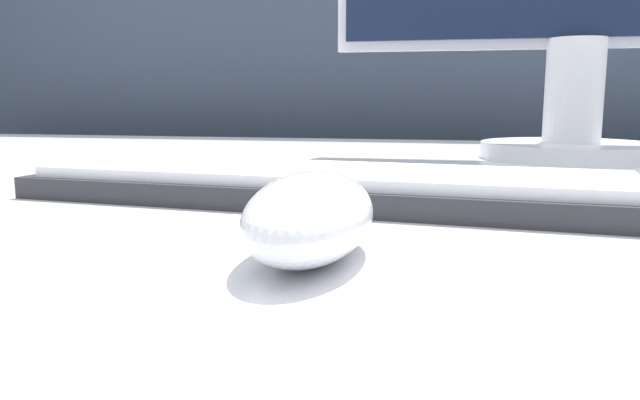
% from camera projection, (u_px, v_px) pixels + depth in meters
% --- Properties ---
extents(partition_panel, '(5.00, 0.03, 1.21)m').
position_uv_depth(partition_panel, '(450.00, 208.00, 1.25)').
color(partition_panel, '#333D4C').
rests_on(partition_panel, ground_plane).
extents(computer_mouse_near, '(0.06, 0.12, 0.04)m').
position_uv_depth(computer_mouse_near, '(304.00, 216.00, 0.29)').
color(computer_mouse_near, white).
rests_on(computer_mouse_near, desk).
extents(keyboard, '(0.46, 0.17, 0.02)m').
position_uv_depth(keyboard, '(322.00, 185.00, 0.46)').
color(keyboard, '#28282D').
rests_on(keyboard, desk).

